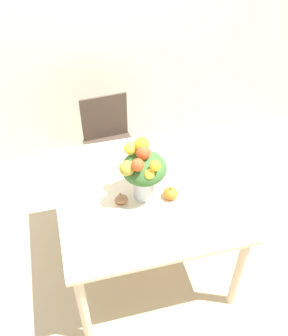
# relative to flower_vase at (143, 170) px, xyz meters

# --- Properties ---
(ground_plane) EXTENTS (12.00, 12.00, 0.00)m
(ground_plane) POSITION_rel_flower_vase_xyz_m (0.02, 0.04, -0.99)
(ground_plane) COLOR tan
(wall_back) EXTENTS (8.00, 0.06, 2.70)m
(wall_back) POSITION_rel_flower_vase_xyz_m (0.02, 1.53, 0.36)
(wall_back) COLOR silver
(wall_back) RESTS_ON ground_plane
(dining_table) EXTENTS (1.14, 1.12, 0.77)m
(dining_table) POSITION_rel_flower_vase_xyz_m (0.02, 0.04, -0.32)
(dining_table) COLOR beige
(dining_table) RESTS_ON ground_plane
(flower_vase) EXTENTS (0.30, 0.28, 0.43)m
(flower_vase) POSITION_rel_flower_vase_xyz_m (0.00, 0.00, 0.00)
(flower_vase) COLOR silver
(flower_vase) RESTS_ON dining_table
(pumpkin) EXTENTS (0.09, 0.09, 0.09)m
(pumpkin) POSITION_rel_flower_vase_xyz_m (0.17, -0.06, -0.19)
(pumpkin) COLOR orange
(pumpkin) RESTS_ON dining_table
(turkey_figurine) EXTENTS (0.08, 0.11, 0.07)m
(turkey_figurine) POSITION_rel_flower_vase_xyz_m (-0.15, -0.01, -0.19)
(turkey_figurine) COLOR #936642
(turkey_figurine) RESTS_ON dining_table
(dining_chair_near_window) EXTENTS (0.45, 0.45, 0.87)m
(dining_chair_near_window) POSITION_rel_flower_vase_xyz_m (-0.06, 0.93, -0.53)
(dining_chair_near_window) COLOR #47382D
(dining_chair_near_window) RESTS_ON ground_plane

